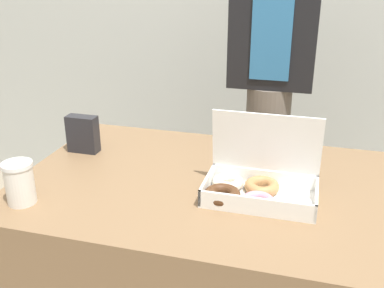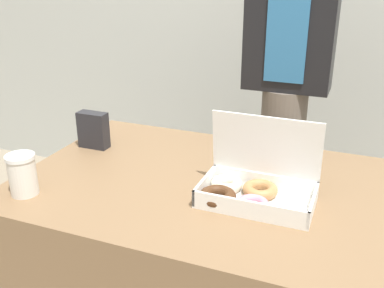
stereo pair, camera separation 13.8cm
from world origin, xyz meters
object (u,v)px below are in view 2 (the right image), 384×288
(coffee_cup, at_px, (22,174))
(person_customer, at_px, (287,73))
(donut_box, at_px, (252,190))
(napkin_holder, at_px, (93,130))

(coffee_cup, bearing_deg, person_customer, 55.90)
(donut_box, height_order, person_customer, person_customer)
(napkin_holder, xyz_separation_m, person_customer, (0.62, 0.51, 0.16))
(coffee_cup, relative_size, napkin_holder, 0.93)
(napkin_holder, bearing_deg, person_customer, 39.29)
(donut_box, bearing_deg, coffee_cup, -162.21)
(donut_box, relative_size, person_customer, 0.19)
(coffee_cup, distance_m, napkin_holder, 0.39)
(donut_box, height_order, coffee_cup, donut_box)
(coffee_cup, xyz_separation_m, napkin_holder, (-0.01, 0.39, 0.00))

